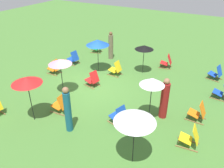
% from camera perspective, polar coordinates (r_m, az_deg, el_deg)
% --- Properties ---
extents(ground_plane, '(40.00, 40.00, 0.00)m').
position_cam_1_polar(ground_plane, '(11.75, -5.11, -0.74)').
color(ground_plane, '#477A33').
extents(deckchair_0, '(0.67, 0.86, 0.83)m').
position_cam_1_polar(deckchair_0, '(9.05, 1.79, -8.00)').
color(deckchair_0, olive).
rests_on(deckchair_0, ground).
extents(deckchair_1, '(0.50, 0.77, 0.83)m').
position_cam_1_polar(deckchair_1, '(9.87, 20.64, -6.62)').
color(deckchair_1, olive).
rests_on(deckchair_1, ground).
extents(deckchair_2, '(0.52, 0.79, 0.83)m').
position_cam_1_polar(deckchair_2, '(12.75, 0.93, 3.77)').
color(deckchair_2, olive).
rests_on(deckchair_2, ground).
extents(deckchair_3, '(0.64, 0.85, 0.83)m').
position_cam_1_polar(deckchair_3, '(13.48, 24.47, 2.46)').
color(deckchair_3, olive).
rests_on(deckchair_3, ground).
extents(deckchair_4, '(0.58, 0.82, 0.83)m').
position_cam_1_polar(deckchair_4, '(14.03, 13.49, 5.39)').
color(deckchair_4, olive).
rests_on(deckchair_4, ground).
extents(deckchair_5, '(0.67, 0.86, 0.83)m').
position_cam_1_polar(deckchair_5, '(16.02, -3.73, 9.13)').
color(deckchair_5, olive).
rests_on(deckchair_5, ground).
extents(deckchair_6, '(0.54, 0.80, 0.83)m').
position_cam_1_polar(deckchair_6, '(11.75, 25.67, -1.71)').
color(deckchair_6, olive).
rests_on(deckchair_6, ground).
extents(deckchair_7, '(0.49, 0.77, 0.83)m').
position_cam_1_polar(deckchair_7, '(13.32, -14.15, 4.00)').
color(deckchair_7, olive).
rests_on(deckchair_7, ground).
extents(deckchair_8, '(0.53, 0.80, 0.83)m').
position_cam_1_polar(deckchair_8, '(8.55, 18.97, -12.48)').
color(deckchair_8, olive).
rests_on(deckchair_8, ground).
extents(deckchair_9, '(0.62, 0.84, 0.83)m').
position_cam_1_polar(deckchair_9, '(11.69, -4.86, 1.16)').
color(deckchair_9, olive).
rests_on(deckchair_9, ground).
extents(deckchair_10, '(0.55, 0.81, 0.83)m').
position_cam_1_polar(deckchair_10, '(14.35, -9.60, 6.34)').
color(deckchair_10, olive).
rests_on(deckchair_10, ground).
extents(deckchair_12, '(0.52, 0.79, 0.83)m').
position_cam_1_polar(deckchair_12, '(9.95, -12.65, -4.96)').
color(deckchair_12, olive).
rests_on(deckchair_12, ground).
extents(umbrella_0, '(1.09, 1.09, 1.79)m').
position_cam_1_polar(umbrella_0, '(10.68, -12.83, 5.40)').
color(umbrella_0, black).
rests_on(umbrella_0, ground).
extents(umbrella_1, '(1.28, 1.28, 1.89)m').
position_cam_1_polar(umbrella_1, '(12.73, -3.60, 10.30)').
color(umbrella_1, black).
rests_on(umbrella_1, ground).
extents(umbrella_2, '(1.15, 1.15, 1.95)m').
position_cam_1_polar(umbrella_2, '(9.06, -20.51, 0.87)').
color(umbrella_2, black).
rests_on(umbrella_2, ground).
extents(umbrella_3, '(1.03, 1.03, 1.64)m').
position_cam_1_polar(umbrella_3, '(12.69, 8.03, 9.02)').
color(umbrella_3, black).
rests_on(umbrella_3, ground).
extents(umbrella_4, '(1.27, 1.27, 1.92)m').
position_cam_1_polar(umbrella_4, '(6.69, 5.74, -8.37)').
color(umbrella_4, black).
rests_on(umbrella_4, ground).
extents(umbrella_5, '(0.96, 0.96, 1.93)m').
position_cam_1_polar(umbrella_5, '(8.61, 9.99, 0.58)').
color(umbrella_5, black).
rests_on(umbrella_5, ground).
extents(person_0, '(0.38, 0.38, 1.77)m').
position_cam_1_polar(person_0, '(14.79, -0.30, 9.41)').
color(person_0, '#72664C').
rests_on(person_0, ground).
extents(person_1, '(0.34, 0.34, 1.88)m').
position_cam_1_polar(person_1, '(8.58, -10.97, -6.35)').
color(person_1, '#195972').
rests_on(person_1, ground).
extents(person_2, '(0.45, 0.45, 1.79)m').
position_cam_1_polar(person_2, '(9.40, 12.93, -3.73)').
color(person_2, maroon).
rests_on(person_2, ground).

